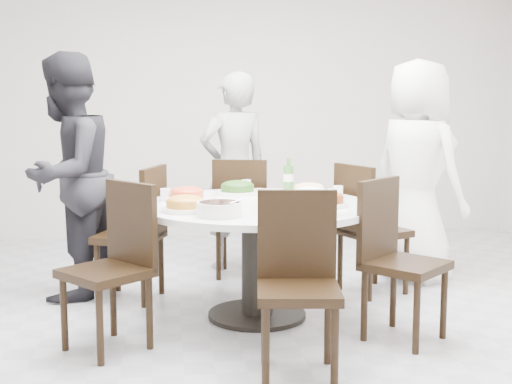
{
  "coord_description": "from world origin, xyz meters",
  "views": [
    {
      "loc": [
        -0.57,
        -4.22,
        1.46
      ],
      "look_at": [
        -0.0,
        0.3,
        0.82
      ],
      "focal_mm": 50.0,
      "sensor_mm": 36.0,
      "label": 1
    }
  ],
  "objects": [
    {
      "name": "diner_middle",
      "position": [
        -0.02,
        1.61,
        0.81
      ],
      "size": [
        0.68,
        0.54,
        1.62
      ],
      "primitive_type": "imported",
      "rotation": [
        0.0,
        0.0,
        3.44
      ],
      "color": "black",
      "rests_on": "floor"
    },
    {
      "name": "chopsticks",
      "position": [
        -0.04,
        0.95,
        0.76
      ],
      "size": [
        0.24,
        0.04,
        0.01
      ],
      "primitive_type": null,
      "color": "tan",
      "rests_on": "dining_table"
    },
    {
      "name": "dish_pale",
      "position": [
        0.39,
        0.53,
        0.79
      ],
      "size": [
        0.27,
        0.27,
        0.07
      ],
      "primitive_type": "cylinder",
      "color": "white",
      "rests_on": "dining_table"
    },
    {
      "name": "dish_greens",
      "position": [
        -0.08,
        0.69,
        0.79
      ],
      "size": [
        0.3,
        0.3,
        0.08
      ],
      "primitive_type": "cylinder",
      "color": "white",
      "rests_on": "dining_table"
    },
    {
      "name": "diner_right",
      "position": [
        1.35,
        1.06,
        0.86
      ],
      "size": [
        0.89,
        1.0,
        1.71
      ],
      "primitive_type": "imported",
      "rotation": [
        0.0,
        0.0,
        2.1
      ],
      "color": "white",
      "rests_on": "floor"
    },
    {
      "name": "dish_orange",
      "position": [
        -0.44,
        0.42,
        0.79
      ],
      "size": [
        0.28,
        0.28,
        0.07
      ],
      "primitive_type": "cylinder",
      "color": "white",
      "rests_on": "dining_table"
    },
    {
      "name": "floor",
      "position": [
        0.0,
        0.0,
        0.0
      ],
      "size": [
        6.0,
        6.0,
        0.01
      ],
      "primitive_type": "cube",
      "color": "#AEAEB3",
      "rests_on": "ground"
    },
    {
      "name": "chair_s",
      "position": [
        0.09,
        -0.75,
        0.47
      ],
      "size": [
        0.47,
        0.47,
        0.95
      ],
      "primitive_type": "cube",
      "rotation": [
        0.0,
        0.0,
        6.16
      ],
      "color": "black",
      "rests_on": "floor"
    },
    {
      "name": "chair_ne",
      "position": [
        0.92,
        0.73,
        0.47
      ],
      "size": [
        0.55,
        0.55,
        0.95
      ],
      "primitive_type": "cube",
      "rotation": [
        0.0,
        0.0,
        1.98
      ],
      "color": "black",
      "rests_on": "floor"
    },
    {
      "name": "dish_redbrown",
      "position": [
        0.43,
        0.1,
        0.78
      ],
      "size": [
        0.26,
        0.26,
        0.06
      ],
      "primitive_type": "cylinder",
      "color": "white",
      "rests_on": "dining_table"
    },
    {
      "name": "diner_left",
      "position": [
        -1.27,
        0.9,
        0.87
      ],
      "size": [
        0.93,
        1.03,
        1.74
      ],
      "primitive_type": "imported",
      "rotation": [
        0.0,
        0.0,
        4.31
      ],
      "color": "black",
      "rests_on": "floor"
    },
    {
      "name": "beverage_bottle",
      "position": [
        0.29,
        0.74,
        0.87
      ],
      "size": [
        0.07,
        0.07,
        0.25
      ],
      "primitive_type": "cylinder",
      "color": "#36702C",
      "rests_on": "dining_table"
    },
    {
      "name": "dining_table",
      "position": [
        -0.0,
        0.25,
        0.38
      ],
      "size": [
        1.5,
        1.5,
        0.75
      ],
      "primitive_type": "cylinder",
      "color": "white",
      "rests_on": "floor"
    },
    {
      "name": "dish_tofu",
      "position": [
        -0.47,
        0.02,
        0.79
      ],
      "size": [
        0.29,
        0.29,
        0.08
      ],
      "primitive_type": "cylinder",
      "color": "white",
      "rests_on": "dining_table"
    },
    {
      "name": "chair_nw",
      "position": [
        -0.84,
        0.78,
        0.47
      ],
      "size": [
        0.54,
        0.54,
        0.95
      ],
      "primitive_type": "cube",
      "rotation": [
        0.0,
        0.0,
        4.36
      ],
      "color": "black",
      "rests_on": "floor"
    },
    {
      "name": "wall_front",
      "position": [
        0.0,
        -3.0,
        1.4
      ],
      "size": [
        6.0,
        0.01,
        2.8
      ],
      "primitive_type": "cube",
      "color": "silver",
      "rests_on": "ground"
    },
    {
      "name": "tea_cups",
      "position": [
        -0.03,
        0.89,
        0.79
      ],
      "size": [
        0.07,
        0.07,
        0.08
      ],
      "primitive_type": "cylinder",
      "color": "white",
      "rests_on": "dining_table"
    },
    {
      "name": "rice_bowl",
      "position": [
        0.27,
        -0.16,
        0.81
      ],
      "size": [
        0.27,
        0.27,
        0.12
      ],
      "primitive_type": "cylinder",
      "color": "silver",
      "rests_on": "dining_table"
    },
    {
      "name": "chair_se",
      "position": [
        0.81,
        -0.28,
        0.47
      ],
      "size": [
        0.59,
        0.59,
        0.95
      ],
      "primitive_type": "cube",
      "rotation": [
        0.0,
        0.0,
        7.02
      ],
      "color": "black",
      "rests_on": "floor"
    },
    {
      "name": "chair_n",
      "position": [
        0.02,
        1.34,
        0.47
      ],
      "size": [
        0.5,
        0.5,
        0.95
      ],
      "primitive_type": "cube",
      "rotation": [
        0.0,
        0.0,
        2.93
      ],
      "color": "black",
      "rests_on": "floor"
    },
    {
      "name": "wall_back",
      "position": [
        0.0,
        3.0,
        1.4
      ],
      "size": [
        6.0,
        0.01,
        2.8
      ],
      "primitive_type": "cube",
      "color": "silver",
      "rests_on": "ground"
    },
    {
      "name": "soup_bowl",
      "position": [
        -0.27,
        -0.17,
        0.79
      ],
      "size": [
        0.27,
        0.27,
        0.08
      ],
      "primitive_type": "cylinder",
      "color": "white",
      "rests_on": "dining_table"
    },
    {
      "name": "chair_sw",
      "position": [
        -0.92,
        -0.24,
        0.47
      ],
      "size": [
        0.59,
        0.59,
        0.95
      ],
      "primitive_type": "cube",
      "rotation": [
        0.0,
        0.0,
        5.42
      ],
      "color": "black",
      "rests_on": "floor"
    }
  ]
}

